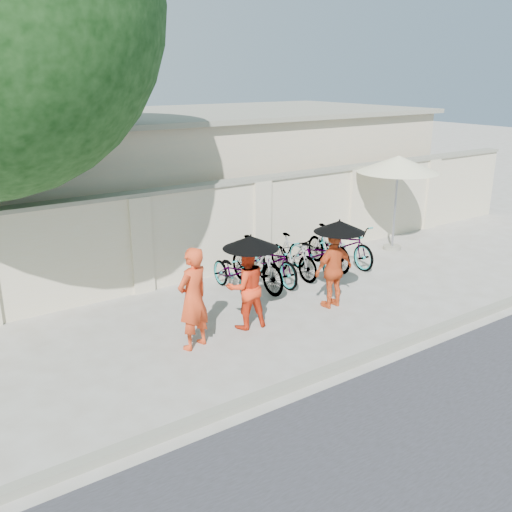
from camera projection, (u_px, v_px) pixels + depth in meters
ground at (270, 332)px, 10.00m from camera, size 80.00×80.00×0.00m
kerb at (336, 368)px, 8.65m from camera, size 40.00×0.16×0.12m
compound_wall at (222, 229)px, 12.73m from camera, size 20.00×0.30×2.00m
building_behind at (181, 175)px, 16.06m from camera, size 14.00×6.00×3.20m
monk_left at (193, 299)px, 9.20m from camera, size 0.72×0.58×1.72m
monk_center at (246, 287)px, 9.99m from camera, size 0.82×0.68×1.52m
parasol_center at (251, 242)px, 9.70m from camera, size 0.97×0.97×0.84m
monk_right at (334, 270)px, 10.89m from camera, size 0.88×0.37×1.49m
parasol_right at (339, 226)px, 10.57m from camera, size 0.96×0.96×0.89m
patio_umbrella at (398, 165)px, 14.04m from camera, size 2.58×2.58×2.41m
bike_0 at (234, 273)px, 11.66m from camera, size 0.64×1.66×0.86m
bike_1 at (257, 264)px, 11.87m from camera, size 0.54×1.82×1.09m
bike_2 at (273, 260)px, 12.30m from camera, size 0.72×1.85×0.96m
bike_3 at (293, 256)px, 12.56m from camera, size 0.48×1.60×0.96m
bike_4 at (315, 255)px, 12.79m from camera, size 0.71×1.74×0.89m
bike_5 at (328, 247)px, 13.17m from camera, size 0.64×1.69×0.99m
bike_6 at (347, 244)px, 13.44m from camera, size 0.73×1.89×0.98m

